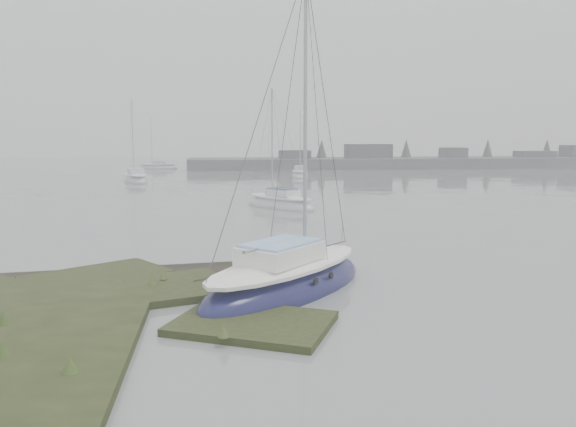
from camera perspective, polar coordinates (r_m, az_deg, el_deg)
The scene contains 7 objects.
ground at distance 43.19m, azimuth -6.84°, elevation 2.02°, with size 160.00×160.00×0.00m, color slate.
far_shoreline at distance 79.70m, azimuth 12.72°, elevation 5.16°, with size 60.00×8.00×4.15m.
sailboat_main at distance 15.87m, azimuth -0.14°, elevation -7.00°, with size 6.31×6.51×9.64m.
sailboat_white at distance 34.50m, azimuth -0.79°, elevation 1.01°, with size 4.76×5.54×7.82m.
sailboat_far_a at distance 55.85m, azimuth -15.23°, elevation 3.39°, with size 3.64×6.31×8.46m.
sailboat_far_b at distance 60.84m, azimuth 1.22°, elevation 3.98°, with size 2.74×5.66×7.66m.
sailboat_far_c at distance 77.27m, azimuth -13.10°, elevation 4.60°, with size 5.29×1.96×7.35m.
Camera 1 is at (-0.25, -12.97, 4.37)m, focal length 35.00 mm.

